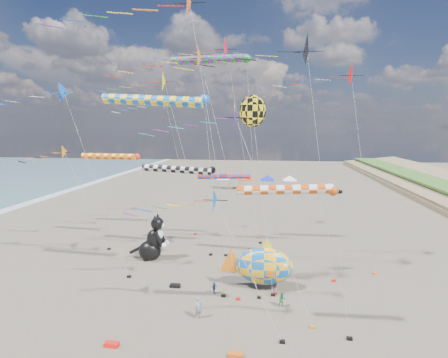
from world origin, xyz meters
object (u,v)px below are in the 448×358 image
person_adult (198,308)px  child_blue (214,288)px  cat_inflatable (152,237)px  child_green (282,300)px  fish_inflatable (263,266)px  parked_car (334,190)px

person_adult → child_blue: 4.07m
cat_inflatable → child_green: bearing=-30.2°
fish_inflatable → child_blue: 4.65m
child_green → person_adult: bearing=-172.8°
child_green → parked_car: child_green is taller
parked_car → cat_inflatable: bearing=175.1°
child_green → child_blue: 5.87m
child_blue → person_adult: bearing=-144.0°
parked_car → child_blue: bearing=-173.7°
child_blue → cat_inflatable: bearing=92.1°
cat_inflatable → fish_inflatable: 13.10m
fish_inflatable → child_green: 3.68m
cat_inflatable → child_green: size_ratio=4.21×
child_blue → parked_car: parked_car is taller
person_adult → parked_car: size_ratio=0.47×
cat_inflatable → child_blue: 10.60m
child_green → child_blue: size_ratio=1.18×
cat_inflatable → person_adult: cat_inflatable is taller
cat_inflatable → person_adult: 13.22m
fish_inflatable → parked_car: bearing=73.2°
cat_inflatable → child_blue: size_ratio=4.97×
fish_inflatable → person_adult: size_ratio=4.08×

